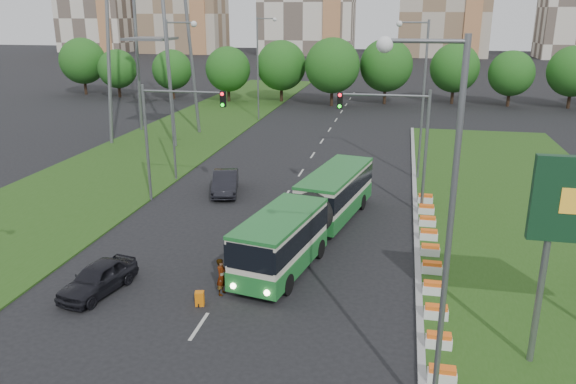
% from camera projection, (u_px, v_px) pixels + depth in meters
% --- Properties ---
extents(ground, '(360.00, 360.00, 0.00)m').
position_uv_depth(ground, '(296.00, 271.00, 28.46)').
color(ground, black).
rests_on(ground, ground).
extents(grass_median, '(14.00, 60.00, 0.15)m').
position_uv_depth(grass_median, '(535.00, 231.00, 33.43)').
color(grass_median, '#254A15').
rests_on(grass_median, ground).
extents(median_kerb, '(0.30, 60.00, 0.18)m').
position_uv_depth(median_kerb, '(416.00, 222.00, 34.74)').
color(median_kerb, '#9B9B9B').
rests_on(median_kerb, ground).
extents(left_verge, '(12.00, 110.00, 0.10)m').
position_uv_depth(left_verge, '(164.00, 145.00, 55.18)').
color(left_verge, '#254A15').
rests_on(left_verge, ground).
extents(lane_markings, '(0.20, 100.00, 0.01)m').
position_uv_depth(lane_markings, '(305.00, 166.00, 47.68)').
color(lane_markings, '#B1B1AA').
rests_on(lane_markings, ground).
extents(flower_planters, '(1.10, 20.30, 0.60)m').
position_uv_depth(flower_planters, '(431.00, 258.00, 28.82)').
color(flower_planters, white).
rests_on(flower_planters, grass_median).
extents(traffic_mast_median, '(5.76, 0.32, 8.00)m').
position_uv_depth(traffic_mast_median, '(401.00, 132.00, 35.24)').
color(traffic_mast_median, slate).
rests_on(traffic_mast_median, ground).
extents(traffic_mast_left, '(5.76, 0.32, 8.00)m').
position_uv_depth(traffic_mast_left, '(168.00, 125.00, 37.18)').
color(traffic_mast_left, slate).
rests_on(traffic_mast_left, ground).
extents(street_lamps, '(36.00, 60.00, 12.00)m').
position_uv_depth(street_lamps, '(280.00, 117.00, 36.52)').
color(street_lamps, slate).
rests_on(street_lamps, ground).
extents(tree_line, '(120.00, 8.00, 9.00)m').
position_uv_depth(tree_line, '(443.00, 74.00, 76.49)').
color(tree_line, '#1C5416').
rests_on(tree_line, ground).
extents(articulated_bus, '(2.54, 16.30, 2.68)m').
position_uv_depth(articulated_bus, '(311.00, 212.00, 31.91)').
color(articulated_bus, beige).
rests_on(articulated_bus, ground).
extents(car_left_near, '(2.54, 4.52, 1.45)m').
position_uv_depth(car_left_near, '(98.00, 278.00, 26.06)').
color(car_left_near, black).
rests_on(car_left_near, ground).
extents(car_left_far, '(2.85, 5.15, 1.61)m').
position_uv_depth(car_left_far, '(225.00, 182.00, 40.43)').
color(car_left_far, black).
rests_on(car_left_far, ground).
extents(pedestrian, '(0.50, 0.69, 1.78)m').
position_uv_depth(pedestrian, '(222.00, 277.00, 25.85)').
color(pedestrian, gray).
rests_on(pedestrian, ground).
extents(shopping_trolley, '(0.39, 0.41, 0.66)m').
position_uv_depth(shopping_trolley, '(200.00, 299.00, 25.01)').
color(shopping_trolley, orange).
rests_on(shopping_trolley, ground).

